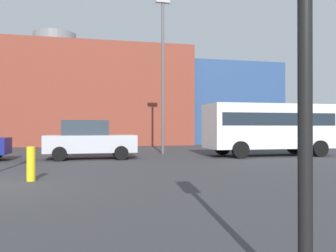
{
  "coord_description": "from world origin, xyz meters",
  "views": [
    {
      "loc": [
        2.9,
        -9.84,
        1.49
      ],
      "look_at": [
        7.45,
        9.63,
        1.59
      ],
      "focal_mm": 38.14,
      "sensor_mm": 36.0,
      "label": 1
    }
  ],
  "objects_px": {
    "parked_car_3": "(89,140)",
    "street_lamp": "(163,67)",
    "white_bus": "(269,125)",
    "bollard_yellow_1": "(31,164)"
  },
  "relations": [
    {
      "from": "parked_car_3",
      "to": "white_bus",
      "type": "xyz_separation_m",
      "value": [
        9.35,
        -0.25,
        0.7
      ]
    },
    {
      "from": "parked_car_3",
      "to": "white_bus",
      "type": "relative_size",
      "value": 0.63
    },
    {
      "from": "white_bus",
      "to": "parked_car_3",
      "type": "bearing_deg",
      "value": 178.46
    },
    {
      "from": "parked_car_3",
      "to": "bollard_yellow_1",
      "type": "bearing_deg",
      "value": -103.6
    },
    {
      "from": "parked_car_3",
      "to": "street_lamp",
      "type": "relative_size",
      "value": 0.48
    },
    {
      "from": "bollard_yellow_1",
      "to": "street_lamp",
      "type": "distance_m",
      "value": 11.82
    },
    {
      "from": "parked_car_3",
      "to": "street_lamp",
      "type": "distance_m",
      "value": 6.24
    },
    {
      "from": "white_bus",
      "to": "bollard_yellow_1",
      "type": "relative_size",
      "value": 7.07
    },
    {
      "from": "parked_car_3",
      "to": "bollard_yellow_1",
      "type": "height_order",
      "value": "parked_car_3"
    },
    {
      "from": "parked_car_3",
      "to": "bollard_yellow_1",
      "type": "distance_m",
      "value": 7.11
    }
  ]
}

